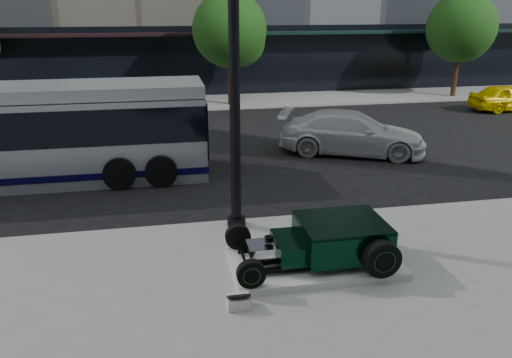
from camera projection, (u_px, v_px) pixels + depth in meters
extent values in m
plane|color=black|center=(260.00, 193.00, 14.45)|extent=(120.00, 120.00, 0.00)
cube|color=gray|center=(210.00, 102.00, 27.40)|extent=(70.00, 4.00, 0.12)
cube|color=black|center=(21.00, 66.00, 27.02)|extent=(22.00, 0.50, 4.00)
cube|color=black|center=(413.00, 57.00, 31.09)|extent=(24.00, 0.50, 4.00)
cube|color=black|center=(13.00, 36.00, 25.93)|extent=(22.00, 1.60, 0.15)
cube|color=black|center=(421.00, 31.00, 30.01)|extent=(24.00, 1.60, 0.15)
cylinder|color=black|center=(230.00, 79.00, 26.20)|extent=(0.28, 0.28, 2.60)
sphere|color=#12390F|center=(229.00, 30.00, 25.36)|extent=(3.80, 3.80, 3.80)
sphere|color=#12390F|center=(240.00, 41.00, 25.95)|extent=(2.60, 2.60, 2.60)
cylinder|color=black|center=(455.00, 73.00, 28.50)|extent=(0.28, 0.28, 2.60)
sphere|color=#12390F|center=(461.00, 27.00, 27.67)|extent=(3.80, 3.80, 3.80)
sphere|color=#12390F|center=(467.00, 38.00, 28.25)|extent=(2.60, 2.60, 2.60)
cube|color=silver|center=(314.00, 263.00, 10.16)|extent=(3.40, 1.80, 0.15)
cube|color=black|center=(321.00, 266.00, 9.69)|extent=(3.00, 0.08, 0.10)
cube|color=black|center=(308.00, 245.00, 10.52)|extent=(3.00, 0.08, 0.10)
cube|color=black|center=(341.00, 237.00, 10.09)|extent=(1.70, 1.45, 0.62)
cube|color=black|center=(342.00, 222.00, 9.98)|extent=(1.70, 1.45, 0.06)
cube|color=black|center=(288.00, 247.00, 9.93)|extent=(0.55, 1.05, 0.38)
cube|color=silver|center=(261.00, 252.00, 9.85)|extent=(0.55, 0.55, 0.34)
cylinder|color=black|center=(269.00, 239.00, 9.79)|extent=(0.18, 0.18, 0.10)
cylinder|color=black|center=(244.00, 259.00, 9.83)|extent=(0.06, 1.55, 0.06)
cylinder|color=black|center=(382.00, 259.00, 9.42)|extent=(0.72, 0.24, 0.72)
cylinder|color=black|center=(385.00, 262.00, 9.30)|extent=(0.37, 0.02, 0.37)
torus|color=#0B3E0E|center=(385.00, 262.00, 9.29)|extent=(0.44, 0.02, 0.44)
cylinder|color=black|center=(349.00, 222.00, 10.99)|extent=(0.72, 0.24, 0.72)
cylinder|color=black|center=(347.00, 220.00, 11.11)|extent=(0.37, 0.02, 0.37)
torus|color=#0B3E0E|center=(347.00, 220.00, 11.12)|extent=(0.44, 0.02, 0.44)
cylinder|color=black|center=(251.00, 274.00, 9.07)|extent=(0.54, 0.16, 0.54)
cylinder|color=black|center=(252.00, 276.00, 8.99)|extent=(0.28, 0.02, 0.28)
torus|color=#0B3E0E|center=(252.00, 277.00, 8.98)|extent=(0.34, 0.02, 0.34)
cylinder|color=black|center=(238.00, 237.00, 10.51)|extent=(0.54, 0.16, 0.54)
cylinder|color=black|center=(237.00, 235.00, 10.59)|extent=(0.28, 0.02, 0.28)
torus|color=#0B3E0E|center=(237.00, 235.00, 10.60)|extent=(0.34, 0.02, 0.34)
cube|color=silver|center=(239.00, 302.00, 8.76)|extent=(0.40, 0.31, 0.22)
cube|color=black|center=(238.00, 296.00, 8.72)|extent=(0.40, 0.29, 0.15)
cylinder|color=black|center=(234.00, 55.00, 10.72)|extent=(0.24, 0.24, 8.04)
cylinder|color=black|center=(236.00, 221.00, 12.03)|extent=(0.44, 0.44, 0.20)
cube|color=#AAAFB3|center=(3.00, 142.00, 14.93)|extent=(12.00, 2.55, 2.55)
cube|color=#080639|center=(8.00, 169.00, 15.21)|extent=(12.05, 2.60, 0.20)
cube|color=black|center=(0.00, 123.00, 14.73)|extent=(12.05, 2.60, 1.05)
cube|color=black|center=(204.00, 124.00, 15.90)|extent=(0.06, 2.30, 1.70)
cylinder|color=black|center=(120.00, 174.00, 14.59)|extent=(0.96, 0.28, 0.96)
cylinder|color=black|center=(125.00, 149.00, 17.00)|extent=(0.96, 0.28, 0.96)
cylinder|color=black|center=(161.00, 171.00, 14.80)|extent=(0.96, 0.28, 0.96)
cylinder|color=black|center=(160.00, 148.00, 17.21)|extent=(0.96, 0.28, 0.96)
imported|color=silver|center=(352.00, 133.00, 18.05)|extent=(5.63, 3.95, 1.51)
imported|color=#F1D602|center=(509.00, 97.00, 25.31)|extent=(3.95, 1.62, 1.34)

